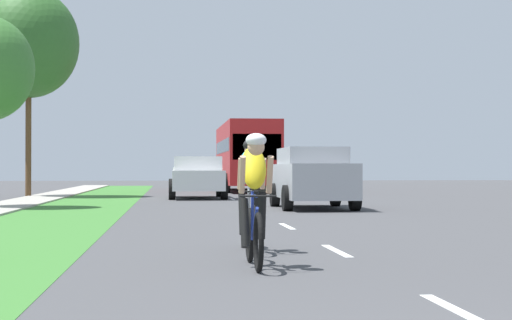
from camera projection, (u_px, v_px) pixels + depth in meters
ground_plane at (256, 211)px, 23.13m from camera, size 120.00×120.00×0.00m
grass_verge at (71, 212)px, 22.62m from camera, size 2.99×70.00×0.01m
lane_markings_center at (244, 205)px, 27.11m from camera, size 0.12×52.71×0.01m
cyclist_lead at (254, 199)px, 9.91m from camera, size 0.42×1.72×1.58m
cyclist_trailing at (250, 194)px, 11.86m from camera, size 0.42×1.72×1.58m
suv_silver at (313, 176)px, 24.70m from camera, size 2.15×4.70×1.79m
pickup_white at (197, 177)px, 33.06m from camera, size 2.22×5.10×1.64m
bus_red at (246, 153)px, 44.23m from camera, size 2.78×11.60×3.48m
street_tree_far at (29, 43)px, 34.82m from camera, size 4.15×4.15×8.67m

